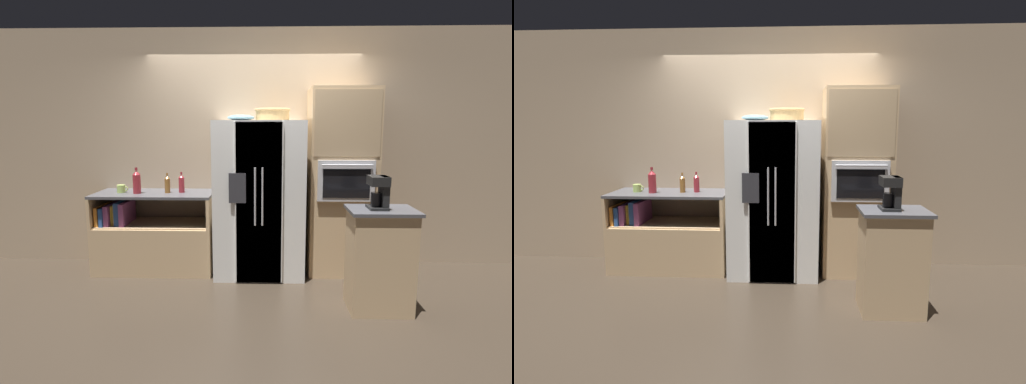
% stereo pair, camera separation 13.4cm
% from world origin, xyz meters
% --- Properties ---
extents(ground_plane, '(20.00, 20.00, 0.00)m').
position_xyz_m(ground_plane, '(0.00, 0.00, 0.00)').
color(ground_plane, '#382D23').
extents(wall_back, '(12.00, 0.06, 2.80)m').
position_xyz_m(wall_back, '(0.00, 0.49, 1.40)').
color(wall_back, tan).
rests_on(wall_back, ground_plane).
extents(counter_left, '(1.35, 0.63, 0.92)m').
position_xyz_m(counter_left, '(-1.16, 0.15, 0.34)').
color(counter_left, tan).
rests_on(counter_left, ground_plane).
extents(refrigerator, '(0.99, 0.78, 1.74)m').
position_xyz_m(refrigerator, '(0.07, 0.08, 0.87)').
color(refrigerator, white).
rests_on(refrigerator, ground_plane).
extents(wall_oven, '(0.74, 0.65, 2.09)m').
position_xyz_m(wall_oven, '(1.00, 0.16, 1.05)').
color(wall_oven, tan).
rests_on(wall_oven, ground_plane).
extents(island_counter, '(0.60, 0.46, 0.95)m').
position_xyz_m(island_counter, '(1.19, -0.84, 0.48)').
color(island_counter, tan).
rests_on(island_counter, ground_plane).
extents(wicker_basket, '(0.39, 0.39, 0.13)m').
position_xyz_m(wicker_basket, '(0.22, 0.15, 1.81)').
color(wicker_basket, tan).
rests_on(wicker_basket, refrigerator).
extents(fruit_bowl, '(0.30, 0.30, 0.06)m').
position_xyz_m(fruit_bowl, '(-0.13, 0.07, 1.77)').
color(fruit_bowl, '#668C99').
rests_on(fruit_bowl, refrigerator).
extents(bottle_tall, '(0.07, 0.07, 0.24)m').
position_xyz_m(bottle_tall, '(-0.83, 0.17, 1.02)').
color(bottle_tall, maroon).
rests_on(bottle_tall, counter_left).
extents(bottle_short, '(0.06, 0.06, 0.23)m').
position_xyz_m(bottle_short, '(-0.98, 0.14, 1.02)').
color(bottle_short, brown).
rests_on(bottle_short, counter_left).
extents(bottle_wide, '(0.09, 0.09, 0.30)m').
position_xyz_m(bottle_wide, '(-1.32, 0.08, 1.05)').
color(bottle_wide, maroon).
rests_on(bottle_wide, counter_left).
extents(mug, '(0.13, 0.09, 0.09)m').
position_xyz_m(mug, '(-1.52, 0.14, 0.96)').
color(mug, '#B2D166').
rests_on(mug, counter_left).
extents(coffee_maker, '(0.16, 0.21, 0.29)m').
position_xyz_m(coffee_maker, '(1.16, -0.85, 1.11)').
color(coffee_maker, black).
rests_on(coffee_maker, island_counter).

